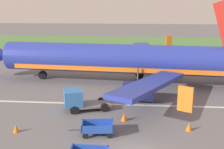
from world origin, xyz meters
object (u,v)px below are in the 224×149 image
object	(u,v)px
airplane	(128,60)
service_truck_beside_carts	(78,100)
baggage_cart_third_in_row	(97,128)
traffic_cone_near_plane	(124,117)
traffic_cone_mid_apron	(189,127)
traffic_cone_by_carts	(16,128)

from	to	relation	value
airplane	service_truck_beside_carts	world-z (taller)	airplane
baggage_cart_third_in_row	traffic_cone_near_plane	bearing A→B (deg)	55.01
traffic_cone_mid_apron	baggage_cart_third_in_row	bearing A→B (deg)	-169.65
service_truck_beside_carts	traffic_cone_by_carts	xyz separation A→B (m)	(-4.16, -4.97, -0.77)
traffic_cone_by_carts	traffic_cone_near_plane	bearing A→B (deg)	18.65
service_truck_beside_carts	traffic_cone_by_carts	distance (m)	6.53
airplane	service_truck_beside_carts	distance (m)	10.86
traffic_cone_near_plane	baggage_cart_third_in_row	bearing A→B (deg)	-124.99
traffic_cone_near_plane	traffic_cone_mid_apron	world-z (taller)	traffic_cone_near_plane
airplane	traffic_cone_by_carts	xyz separation A→B (m)	(-8.64, -14.67, -2.73)
service_truck_beside_carts	traffic_cone_mid_apron	size ratio (longest dim) A/B	7.14
airplane	baggage_cart_third_in_row	distance (m)	14.97
airplane	traffic_cone_by_carts	bearing A→B (deg)	-120.48
airplane	service_truck_beside_carts	size ratio (longest dim) A/B	7.95
traffic_cone_near_plane	traffic_cone_mid_apron	xyz separation A→B (m)	(5.38, -1.53, -0.03)
airplane	traffic_cone_mid_apron	bearing A→B (deg)	-67.93
baggage_cart_third_in_row	traffic_cone_near_plane	distance (m)	3.53
traffic_cone_mid_apron	traffic_cone_by_carts	bearing A→B (deg)	-174.35
service_truck_beside_carts	traffic_cone_near_plane	world-z (taller)	service_truck_beside_carts
baggage_cart_third_in_row	service_truck_beside_carts	distance (m)	5.54
airplane	traffic_cone_mid_apron	world-z (taller)	airplane
service_truck_beside_carts	traffic_cone_mid_apron	world-z (taller)	service_truck_beside_carts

